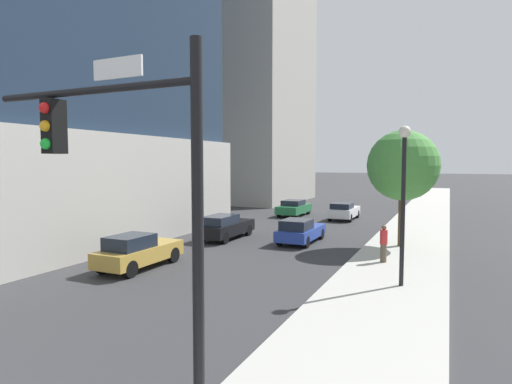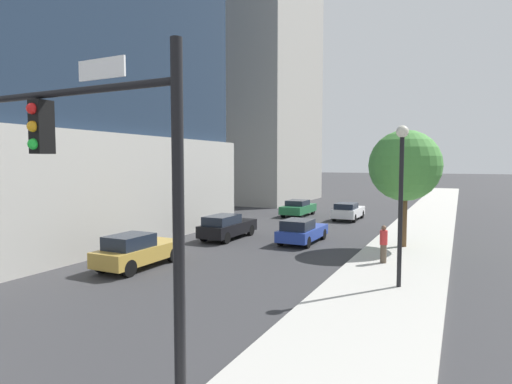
% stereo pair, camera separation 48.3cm
% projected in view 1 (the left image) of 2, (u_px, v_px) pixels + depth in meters
% --- Properties ---
extents(sidewalk, '(4.27, 120.00, 0.15)m').
position_uv_depth(sidewalk, '(404.00, 253.00, 21.47)').
color(sidewalk, '#B2AFA8').
rests_on(sidewalk, ground).
extents(construction_building, '(16.22, 22.96, 41.61)m').
position_uv_depth(construction_building, '(239.00, 59.00, 52.04)').
color(construction_building, '#9E9B93').
rests_on(construction_building, ground).
extents(traffic_light_pole, '(4.80, 0.48, 6.55)m').
position_uv_depth(traffic_light_pole, '(129.00, 171.00, 7.44)').
color(traffic_light_pole, black).
rests_on(traffic_light_pole, sidewalk).
extents(street_lamp, '(0.44, 0.44, 5.87)m').
position_uv_depth(street_lamp, '(404.00, 182.00, 15.23)').
color(street_lamp, black).
rests_on(street_lamp, sidewalk).
extents(street_tree, '(3.81, 3.81, 6.30)m').
position_uv_depth(street_tree, '(403.00, 166.00, 22.65)').
color(street_tree, brown).
rests_on(street_tree, sidewalk).
extents(car_gold, '(1.73, 4.30, 1.56)m').
position_uv_depth(car_gold, '(138.00, 251.00, 18.54)').
color(car_gold, '#AD8938').
rests_on(car_gold, ground).
extents(car_black, '(1.73, 4.60, 1.52)m').
position_uv_depth(car_black, '(225.00, 227.00, 25.75)').
color(car_black, black).
rests_on(car_black, ground).
extents(car_green, '(1.92, 4.45, 1.41)m').
position_uv_depth(car_green, '(294.00, 208.00, 37.12)').
color(car_green, '#1E6638').
rests_on(car_green, ground).
extents(car_white, '(1.83, 4.24, 1.44)m').
position_uv_depth(car_white, '(344.00, 211.00, 34.57)').
color(car_white, silver).
rests_on(car_white, ground).
extents(car_blue, '(1.79, 4.31, 1.46)m').
position_uv_depth(car_blue, '(300.00, 231.00, 24.50)').
color(car_blue, '#233D9E').
rests_on(car_blue, ground).
extents(pedestrian_red_shirt, '(0.34, 0.34, 1.71)m').
position_uv_depth(pedestrian_red_shirt, '(384.00, 243.00, 19.11)').
color(pedestrian_red_shirt, brown).
rests_on(pedestrian_red_shirt, sidewalk).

